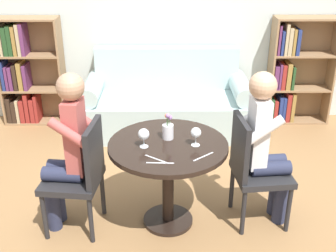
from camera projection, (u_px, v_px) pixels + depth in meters
The scene contains 16 objects.
ground_plane at pixel (168, 221), 3.43m from camera, with size 16.00×16.00×0.00m, color olive.
back_wall at pixel (167, 7), 4.83m from camera, with size 5.20×0.05×2.70m.
round_table at pixel (168, 161), 3.19m from camera, with size 0.90×0.90×0.71m.
couch at pixel (167, 105), 4.89m from camera, with size 1.90×0.80×0.92m.
bookshelf_left at pixel (25, 73), 4.98m from camera, with size 0.74×0.28×1.27m.
bookshelf_right at pixel (292, 74), 5.01m from camera, with size 0.74×0.28×1.27m.
chair_left at pixel (81, 173), 3.17m from camera, with size 0.47×0.47×0.90m.
chair_right at pixel (253, 167), 3.25m from camera, with size 0.46×0.46×0.90m.
person_left at pixel (67, 151), 3.11m from camera, with size 0.44×0.37×1.28m.
person_right at pixel (266, 146), 3.19m from camera, with size 0.44×0.37×1.26m.
wine_glass_left at pixel (144, 135), 3.04m from camera, with size 0.08×0.08×0.14m.
wine_glass_right at pixel (196, 133), 3.06m from camera, with size 0.08×0.08×0.14m.
flower_vase at pixel (168, 129), 3.17m from camera, with size 0.08×0.08×0.22m.
knife_left_setting at pixel (160, 163), 2.86m from camera, with size 0.19×0.02×0.00m.
fork_left_setting at pixel (156, 159), 2.91m from camera, with size 0.16×0.12×0.00m.
knife_right_setting at pixel (203, 157), 2.94m from camera, with size 0.15×0.13×0.00m.
Camera 1 is at (-0.02, -2.78, 2.16)m, focal length 45.00 mm.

